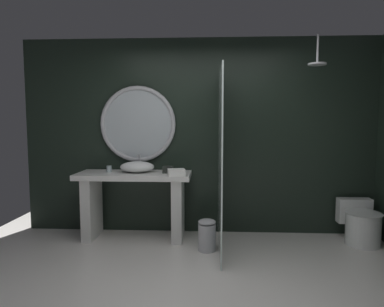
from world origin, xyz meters
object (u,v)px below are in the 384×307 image
(folded_hand_towel, at_px, (176,172))
(tumbler_cup, at_px, (109,169))
(toilet, at_px, (361,224))
(waste_bin, at_px, (207,235))
(round_wall_mirror, at_px, (138,124))
(rain_shower_head, at_px, (317,61))
(tissue_box, at_px, (168,170))
(vessel_sink, at_px, (137,167))

(folded_hand_towel, bearing_deg, tumbler_cup, 165.21)
(tumbler_cup, relative_size, toilet, 0.14)
(waste_bin, relative_size, folded_hand_towel, 1.83)
(tumbler_cup, distance_m, round_wall_mirror, 0.70)
(rain_shower_head, bearing_deg, tumbler_cup, 174.40)
(rain_shower_head, bearing_deg, folded_hand_towel, 179.63)
(folded_hand_towel, bearing_deg, rain_shower_head, -0.37)
(tissue_box, xyz_separation_m, rain_shower_head, (1.76, -0.21, 1.30))
(vessel_sink, bearing_deg, toilet, -1.80)
(round_wall_mirror, bearing_deg, tissue_box, -30.77)
(rain_shower_head, distance_m, waste_bin, 2.37)
(vessel_sink, bearing_deg, rain_shower_head, -6.27)
(waste_bin, distance_m, folded_hand_towel, 0.82)
(rain_shower_head, relative_size, waste_bin, 0.94)
(toilet, height_order, waste_bin, toilet)
(tumbler_cup, relative_size, round_wall_mirror, 0.08)
(waste_bin, bearing_deg, toilet, 10.24)
(round_wall_mirror, height_order, folded_hand_towel, round_wall_mirror)
(tumbler_cup, bearing_deg, toilet, -1.79)
(waste_bin, bearing_deg, tissue_box, 141.37)
(folded_hand_towel, bearing_deg, round_wall_mirror, 140.97)
(tissue_box, height_order, folded_hand_towel, tissue_box)
(vessel_sink, xyz_separation_m, round_wall_mirror, (-0.03, 0.23, 0.55))
(round_wall_mirror, bearing_deg, rain_shower_head, -11.96)
(tissue_box, bearing_deg, tumbler_cup, 176.95)
(vessel_sink, height_order, tumbler_cup, vessel_sink)
(vessel_sink, distance_m, tissue_box, 0.40)
(tumbler_cup, xyz_separation_m, waste_bin, (1.27, -0.44, -0.71))
(rain_shower_head, bearing_deg, toilet, 13.06)
(tissue_box, distance_m, folded_hand_towel, 0.23)
(round_wall_mirror, distance_m, folded_hand_towel, 0.92)
(toilet, bearing_deg, vessel_sink, 178.20)
(rain_shower_head, height_order, waste_bin, rain_shower_head)
(tumbler_cup, height_order, toilet, tumbler_cup)
(rain_shower_head, distance_m, toilet, 2.06)
(tissue_box, height_order, round_wall_mirror, round_wall_mirror)
(tissue_box, distance_m, toilet, 2.49)
(tumbler_cup, relative_size, folded_hand_towel, 0.40)
(tumbler_cup, xyz_separation_m, folded_hand_towel, (0.90, -0.24, -0.00))
(toilet, bearing_deg, folded_hand_towel, -176.52)
(rain_shower_head, relative_size, folded_hand_towel, 1.71)
(tumbler_cup, distance_m, folded_hand_towel, 0.93)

